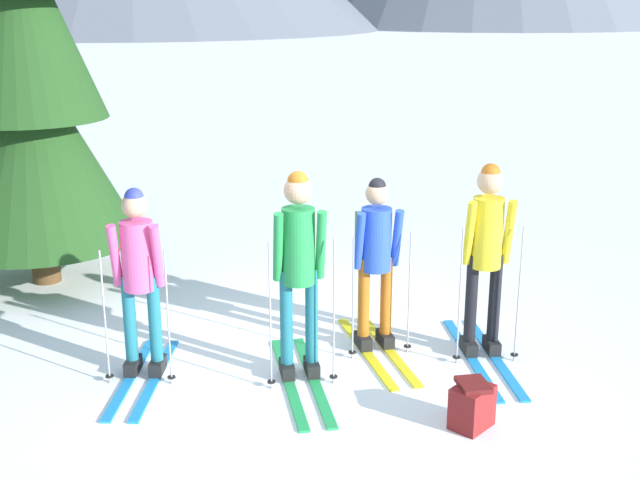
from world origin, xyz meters
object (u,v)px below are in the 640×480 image
at_px(skier_in_green, 298,263).
at_px(skier_in_yellow, 486,252).
at_px(skier_in_pink, 139,272).
at_px(backpack_on_snow_front, 472,405).
at_px(skier_in_blue, 375,255).
at_px(pine_tree_near, 26,68).

relative_size(skier_in_green, skier_in_yellow, 1.02).
bearing_deg(skier_in_pink, skier_in_yellow, -2.72).
bearing_deg(skier_in_pink, skier_in_green, -12.37).
bearing_deg(backpack_on_snow_front, skier_in_blue, 103.80).
xyz_separation_m(skier_in_pink, pine_tree_near, (-1.19, 2.67, 1.50)).
xyz_separation_m(skier_in_blue, skier_in_yellow, (0.94, -0.34, 0.08)).
bearing_deg(skier_in_yellow, skier_in_blue, 160.40).
distance_m(skier_in_pink, skier_in_blue, 2.13).
bearing_deg(skier_in_yellow, skier_in_pink, 177.28).
bearing_deg(backpack_on_snow_front, skier_in_pink, 150.87).
bearing_deg(skier_in_blue, skier_in_green, -148.67).
xyz_separation_m(skier_in_pink, backpack_on_snow_front, (2.51, -1.40, -0.77)).
distance_m(skier_in_blue, pine_tree_near, 4.42).
bearing_deg(skier_in_blue, backpack_on_snow_front, -76.20).
xyz_separation_m(skier_in_green, pine_tree_near, (-2.53, 2.96, 1.40)).
relative_size(skier_in_pink, skier_in_green, 0.92).
distance_m(skier_in_yellow, backpack_on_snow_front, 1.60).
height_order(skier_in_yellow, backpack_on_snow_front, skier_in_yellow).
bearing_deg(skier_in_yellow, backpack_on_snow_front, -113.66).
xyz_separation_m(skier_in_pink, skier_in_blue, (2.12, 0.19, -0.03)).
relative_size(skier_in_blue, pine_tree_near, 0.31).
bearing_deg(skier_in_green, backpack_on_snow_front, -43.17).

